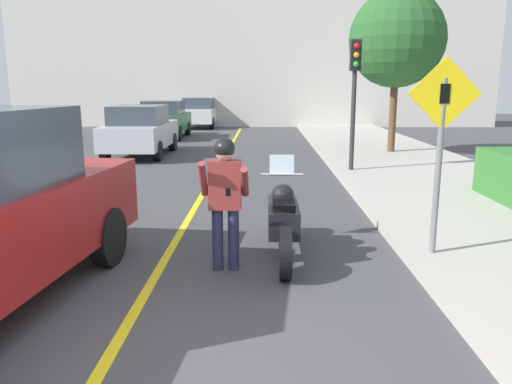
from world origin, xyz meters
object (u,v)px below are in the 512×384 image
object	(u,v)px
parked_car_silver	(140,130)
crossing_sign	(441,138)
street_tree	(397,39)
parked_car_white	(200,112)
person_biker	(225,191)
motorcycle	(283,219)
traffic_light	(355,80)
parked_car_green	(165,119)

from	to	relation	value
parked_car_silver	crossing_sign	bearing A→B (deg)	-58.42
street_tree	parked_car_white	xyz separation A→B (m)	(-8.00, 11.80, -2.93)
person_biker	parked_car_white	bearing A→B (deg)	98.13
motorcycle	person_biker	size ratio (longest dim) A/B	1.40
person_biker	crossing_sign	distance (m)	2.79
traffic_light	parked_car_green	distance (m)	11.93
person_biker	parked_car_green	bearing A→B (deg)	103.64
person_biker	parked_car_green	distance (m)	17.16
person_biker	parked_car_silver	xyz separation A→B (m)	(-3.69, 10.69, -0.17)
traffic_light	parked_car_silver	bearing A→B (deg)	150.32
motorcycle	street_tree	size ratio (longest dim) A/B	0.45
motorcycle	parked_car_silver	size ratio (longest dim) A/B	0.56
motorcycle	person_biker	world-z (taller)	person_biker
traffic_light	parked_car_white	distance (m)	16.83
motorcycle	parked_car_green	distance (m)	16.80
motorcycle	street_tree	bearing A→B (deg)	68.66
person_biker	crossing_sign	world-z (taller)	crossing_sign
crossing_sign	parked_car_silver	xyz separation A→B (m)	(-6.39, 10.40, -0.80)
traffic_light	street_tree	world-z (taller)	street_tree
crossing_sign	traffic_light	world-z (taller)	traffic_light
traffic_light	parked_car_silver	xyz separation A→B (m)	(-6.46, 3.68, -1.60)
person_biker	parked_car_green	size ratio (longest dim) A/B	0.40
street_tree	parked_car_silver	size ratio (longest dim) A/B	1.24
person_biker	street_tree	distance (m)	12.17
person_biker	street_tree	size ratio (longest dim) A/B	0.32
parked_car_silver	traffic_light	bearing A→B (deg)	-29.68
crossing_sign	traffic_light	xyz separation A→B (m)	(0.07, 6.72, 0.80)
motorcycle	parked_car_white	bearing A→B (deg)	100.21
parked_car_green	parked_car_white	distance (m)	6.03
parked_car_green	parked_car_white	size ratio (longest dim) A/B	1.00
motorcycle	parked_car_white	xyz separation A→B (m)	(-3.98, 22.08, 0.34)
crossing_sign	parked_car_green	xyz separation A→B (m)	(-6.75, 16.38, -0.80)
person_biker	traffic_light	size ratio (longest dim) A/B	0.51
parked_car_white	person_biker	bearing A→B (deg)	-81.87
crossing_sign	parked_car_white	bearing A→B (deg)	104.88
street_tree	person_biker	bearing A→B (deg)	-113.69
parked_car_silver	parked_car_green	size ratio (longest dim) A/B	1.00
parked_car_white	motorcycle	bearing A→B (deg)	-79.79
parked_car_green	traffic_light	bearing A→B (deg)	-54.79
crossing_sign	person_biker	bearing A→B (deg)	-173.90
traffic_light	person_biker	bearing A→B (deg)	-111.59
motorcycle	parked_car_silver	bearing A→B (deg)	113.63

